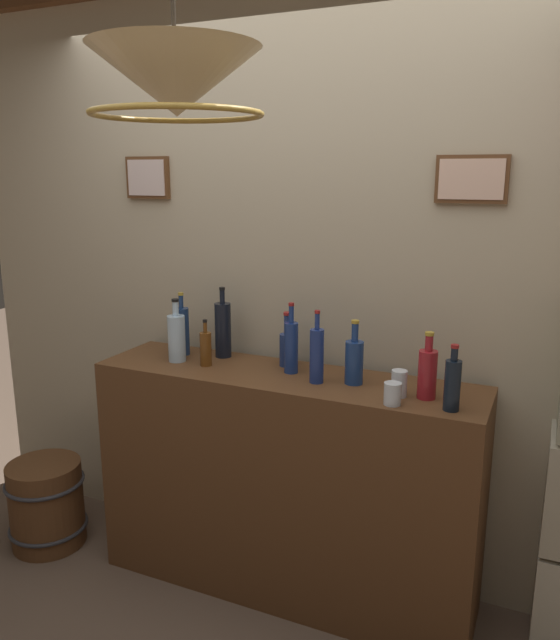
# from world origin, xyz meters

# --- Properties ---
(panelled_rear_partition) EXTENTS (3.77, 0.15, 2.79)m
(panelled_rear_partition) POSITION_xyz_m (-0.00, 1.10, 1.48)
(panelled_rear_partition) COLOR #BCAD8E
(panelled_rear_partition) RESTS_ON ground
(bar_shelf_unit) EXTENTS (1.69, 0.42, 1.02)m
(bar_shelf_unit) POSITION_xyz_m (0.00, 0.81, 0.51)
(bar_shelf_unit) COLOR brown
(bar_shelf_unit) RESTS_ON ground
(liquor_bottle_sherry) EXTENTS (0.08, 0.08, 0.33)m
(liquor_bottle_sherry) POSITION_xyz_m (-0.37, 0.94, 1.15)
(liquor_bottle_sherry) COLOR black
(liquor_bottle_sherry) RESTS_ON bar_shelf_unit
(liquor_bottle_bourbon) EXTENTS (0.07, 0.07, 0.26)m
(liquor_bottle_bourbon) POSITION_xyz_m (0.60, 0.78, 1.12)
(liquor_bottle_bourbon) COLOR maroon
(liquor_bottle_bourbon) RESTS_ON bar_shelf_unit
(liquor_bottle_port) EXTENTS (0.06, 0.06, 0.31)m
(liquor_bottle_port) POSITION_xyz_m (0.01, 0.85, 1.14)
(liquor_bottle_port) COLOR navy
(liquor_bottle_port) RESTS_ON bar_shelf_unit
(liquor_bottle_tequila) EXTENTS (0.06, 0.06, 0.25)m
(liquor_bottle_tequila) POSITION_xyz_m (0.71, 0.69, 1.12)
(liquor_bottle_tequila) COLOR black
(liquor_bottle_tequila) RESTS_ON bar_shelf_unit
(liquor_bottle_scotch) EXTENTS (0.06, 0.06, 0.30)m
(liquor_bottle_scotch) POSITION_xyz_m (0.16, 0.77, 1.14)
(liquor_bottle_scotch) COLOR navy
(liquor_bottle_scotch) RESTS_ON bar_shelf_unit
(liquor_bottle_rum) EXTENTS (0.07, 0.07, 0.24)m
(liquor_bottle_rum) POSITION_xyz_m (-0.04, 0.93, 1.11)
(liquor_bottle_rum) COLOR navy
(liquor_bottle_rum) RESTS_ON bar_shelf_unit
(liquor_bottle_mezcal) EXTENTS (0.05, 0.05, 0.21)m
(liquor_bottle_mezcal) POSITION_xyz_m (-0.37, 0.78, 1.10)
(liquor_bottle_mezcal) COLOR brown
(liquor_bottle_mezcal) RESTS_ON bar_shelf_unit
(liquor_bottle_amaro) EXTENTS (0.07, 0.07, 0.26)m
(liquor_bottle_amaro) POSITION_xyz_m (0.30, 0.82, 1.12)
(liquor_bottle_amaro) COLOR navy
(liquor_bottle_amaro) RESTS_ON bar_shelf_unit
(liquor_bottle_rye) EXTENTS (0.08, 0.08, 0.29)m
(liquor_bottle_rye) POSITION_xyz_m (-0.53, 0.79, 1.13)
(liquor_bottle_rye) COLOR silver
(liquor_bottle_rye) RESTS_ON bar_shelf_unit
(liquor_bottle_gin) EXTENTS (0.07, 0.07, 0.30)m
(liquor_bottle_gin) POSITION_xyz_m (-0.56, 0.89, 1.14)
(liquor_bottle_gin) COLOR navy
(liquor_bottle_gin) RESTS_ON bar_shelf_unit
(glass_tumbler_rocks) EXTENTS (0.06, 0.06, 0.08)m
(glass_tumbler_rocks) POSITION_xyz_m (0.50, 0.65, 1.06)
(glass_tumbler_rocks) COLOR silver
(glass_tumbler_rocks) RESTS_ON bar_shelf_unit
(glass_tumbler_highball) EXTENTS (0.06, 0.06, 0.10)m
(glass_tumbler_highball) POSITION_xyz_m (0.50, 0.75, 1.07)
(glass_tumbler_highball) COLOR silver
(glass_tumbler_highball) RESTS_ON bar_shelf_unit
(pendant_lamp) EXTENTS (0.47, 0.47, 0.46)m
(pendant_lamp) POSITION_xyz_m (0.04, 0.00, 2.09)
(pendant_lamp) COLOR beige
(wooden_barrel) EXTENTS (0.39, 0.39, 0.44)m
(wooden_barrel) POSITION_xyz_m (-1.24, 0.62, 0.22)
(wooden_barrel) COLOR brown
(wooden_barrel) RESTS_ON ground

